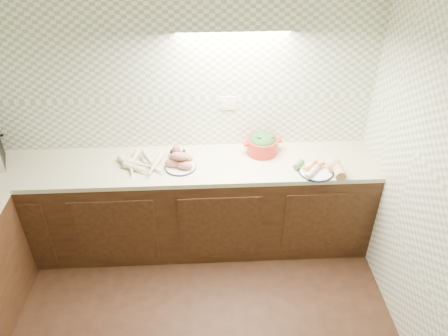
{
  "coord_description": "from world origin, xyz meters",
  "views": [
    {
      "loc": [
        0.34,
        -1.58,
        3.0
      ],
      "look_at": [
        0.48,
        1.25,
        1.02
      ],
      "focal_mm": 35.0,
      "sensor_mm": 36.0,
      "label": 1
    }
  ],
  "objects_px": {
    "onion_bowl": "(177,153)",
    "veg_plate": "(324,167)",
    "parsnip_pile": "(141,165)",
    "dutch_oven": "(262,143)",
    "sweet_potato_plate": "(180,162)"
  },
  "relations": [
    {
      "from": "onion_bowl",
      "to": "veg_plate",
      "type": "bearing_deg",
      "value": -13.98
    },
    {
      "from": "veg_plate",
      "to": "parsnip_pile",
      "type": "bearing_deg",
      "value": 174.96
    },
    {
      "from": "dutch_oven",
      "to": "veg_plate",
      "type": "xyz_separation_m",
      "value": [
        0.47,
        -0.33,
        -0.05
      ]
    },
    {
      "from": "sweet_potato_plate",
      "to": "veg_plate",
      "type": "distance_m",
      "value": 1.19
    },
    {
      "from": "sweet_potato_plate",
      "to": "veg_plate",
      "type": "bearing_deg",
      "value": -6.54
    },
    {
      "from": "parsnip_pile",
      "to": "dutch_oven",
      "type": "height_order",
      "value": "dutch_oven"
    },
    {
      "from": "veg_plate",
      "to": "dutch_oven",
      "type": "bearing_deg",
      "value": 145.04
    },
    {
      "from": "parsnip_pile",
      "to": "dutch_oven",
      "type": "distance_m",
      "value": 1.06
    },
    {
      "from": "dutch_oven",
      "to": "veg_plate",
      "type": "relative_size",
      "value": 0.84
    },
    {
      "from": "parsnip_pile",
      "to": "sweet_potato_plate",
      "type": "bearing_deg",
      "value": 0.36
    },
    {
      "from": "sweet_potato_plate",
      "to": "onion_bowl",
      "type": "height_order",
      "value": "sweet_potato_plate"
    },
    {
      "from": "parsnip_pile",
      "to": "onion_bowl",
      "type": "xyz_separation_m",
      "value": [
        0.3,
        0.17,
        0.01
      ]
    },
    {
      "from": "onion_bowl",
      "to": "dutch_oven",
      "type": "xyz_separation_m",
      "value": [
        0.74,
        0.03,
        0.06
      ]
    },
    {
      "from": "sweet_potato_plate",
      "to": "onion_bowl",
      "type": "distance_m",
      "value": 0.17
    },
    {
      "from": "sweet_potato_plate",
      "to": "onion_bowl",
      "type": "bearing_deg",
      "value": 100.58
    }
  ]
}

